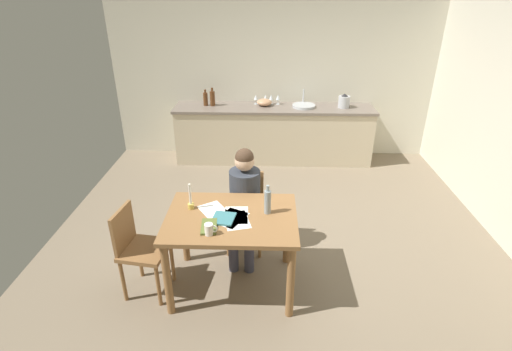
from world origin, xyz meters
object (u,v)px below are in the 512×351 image
Objects in this scene: book_magazine at (223,218)px; chair_side_empty at (139,247)px; book_cookery at (209,227)px; bottle_vinegar at (212,98)px; wine_glass_back_left at (265,98)px; mixing_bowl at (264,102)px; wine_bottle_on_table at (268,201)px; sink_unit at (304,106)px; person_seated at (244,198)px; dining_table at (232,228)px; bottle_oil at (205,99)px; chair_at_table at (246,207)px; candlestick at (191,202)px; wine_glass_near_sink at (278,98)px; wine_glass_by_kettle at (271,98)px; coffee_mug at (209,229)px; wine_glass_back_right at (256,97)px; stovetop_kettle at (344,101)px.

chair_side_empty is at bearing -168.08° from book_magazine.
book_cookery is 0.81× the size of bottle_vinegar.
wine_glass_back_left is (0.45, 3.38, 0.21)m from book_cookery.
book_cookery is 3.33m from mixing_bowl.
wine_bottle_on_table is 3.03m from sink_unit.
book_magazine is (-0.15, -0.58, 0.12)m from person_seated.
dining_table is 5.07× the size of book_cookery.
chair_side_empty is 3.23m from bottle_vinegar.
sink_unit is at bearing -1.56° from bottle_oil.
candlestick is at bearing -130.90° from chair_at_table.
candlestick is 3.19m from wine_glass_near_sink.
wine_bottle_on_table reaches higher than book_magazine.
wine_glass_by_kettle is at bearing 5.67° from bottle_oil.
wine_bottle_on_table is at bearing -73.56° from bottle_vinegar.
wine_glass_back_left is at bearing 85.11° from dining_table.
book_magazine is 0.42m from wine_bottle_on_table.
wine_bottle_on_table reaches higher than coffee_mug.
bottle_oil is at bearing 108.35° from wine_bottle_on_table.
wine_glass_near_sink reaches higher than coffee_mug.
wine_bottle_on_table reaches higher than candlestick.
wine_glass_near_sink is at bearing 5.13° from bottle_oil.
dining_table is at bearing 5.87° from chair_side_empty.
candlestick reaches higher than mixing_bowl.
candlestick is at bearing 175.69° from wine_bottle_on_table.
bottle_oil is 0.11m from bottle_vinegar.
wine_glass_near_sink is at bearing 81.68° from person_seated.
chair_at_table is at bearing -74.76° from bottle_vinegar.
wine_glass_near_sink is at bearing 81.36° from chair_at_table.
wine_glass_near_sink is 1.00× the size of wine_glass_back_right.
dining_table is 3.19m from bottle_oil.
wine_bottle_on_table is at bearing -89.08° from wine_glass_back_left.
wine_bottle_on_table is 1.81× the size of wine_glass_back_right.
person_seated is 2.71m from wine_glass_by_kettle.
stovetop_kettle reaches higher than wine_glass_back_left.
sink_unit is at bearing -10.87° from wine_glass_back_right.
mixing_bowl is (0.41, 3.40, 0.12)m from coffee_mug.
wine_glass_back_left and wine_glass_back_right have the same top height.
wine_bottle_on_table reaches higher than dining_table.
mixing_bowl is at bearing 93.40° from book_magazine.
sink_unit is at bearing 72.51° from person_seated.
coffee_mug reaches higher than chair_at_table.
book_cookery is 0.65× the size of sink_unit.
sink_unit is at bearing 179.62° from stovetop_kettle.
book_magazine is at bearing -97.52° from wine_glass_by_kettle.
coffee_mug is 0.11m from book_cookery.
wine_bottle_on_table is (0.71, -0.05, 0.05)m from candlestick.
chair_at_table is 3.67× the size of book_cookery.
person_seated is at bearing 40.54° from candlestick.
book_magazine is at bearing -162.32° from wine_bottle_on_table.
coffee_mug reaches higher than book_magazine.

